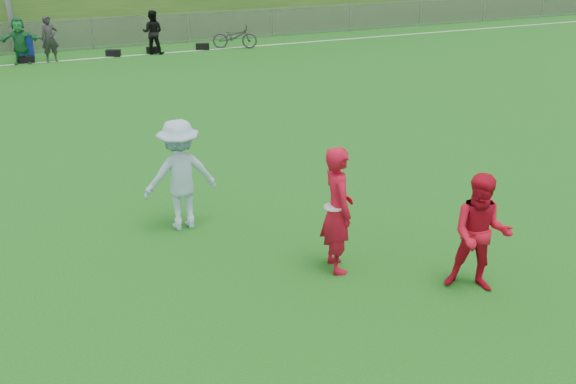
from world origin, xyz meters
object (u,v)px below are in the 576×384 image
player_blue (180,175)px  recycling_bin (25,47)px  player_red_center (481,234)px  frisbee (334,207)px  player_red_left (338,210)px  bicycle (235,37)px

player_blue → recycling_bin: 16.93m
player_red_center → player_blue: player_blue is taller
player_red_center → frisbee: bearing=179.4°
player_red_center → player_blue: size_ratio=0.91×
frisbee → player_red_center: bearing=-38.2°
player_red_left → recycling_bin: (-3.42, 19.18, -0.52)m
player_red_center → recycling_bin: size_ratio=1.92×
player_blue → player_red_left: bearing=127.2°
player_red_left → frisbee: 0.11m
player_blue → bicycle: size_ratio=1.04×
frisbee → bicycle: 18.70m
player_red_left → player_red_center: (1.55, -1.32, -0.10)m
player_red_left → recycling_bin: player_red_left is taller
bicycle → player_blue: bearing=-179.6°
bicycle → player_red_center: bearing=-166.5°
player_red_left → player_blue: size_ratio=1.02×
player_blue → frisbee: 2.90m
player_blue → frisbee: player_blue is taller
frisbee → recycling_bin: 19.51m
player_red_left → bicycle: bearing=-5.9°
player_red_center → recycling_bin: (-4.97, 20.49, -0.42)m
player_blue → bicycle: player_blue is taller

